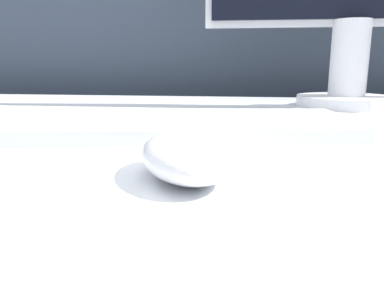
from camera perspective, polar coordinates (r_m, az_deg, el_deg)
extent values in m
cube|color=#333D4C|center=(1.08, 6.91, -3.02)|extent=(5.00, 0.03, 1.10)
ellipsoid|color=white|center=(0.27, -0.83, -1.77)|extent=(0.10, 0.12, 0.03)
cube|color=silver|center=(0.42, -2.53, 2.30)|extent=(0.41, 0.17, 0.02)
cube|color=silver|center=(0.42, -2.54, 3.92)|extent=(0.39, 0.16, 0.01)
cylinder|color=silver|center=(0.76, 22.41, 6.05)|extent=(0.18, 0.18, 0.02)
cylinder|color=silver|center=(0.75, 22.91, 11.92)|extent=(0.07, 0.07, 0.14)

